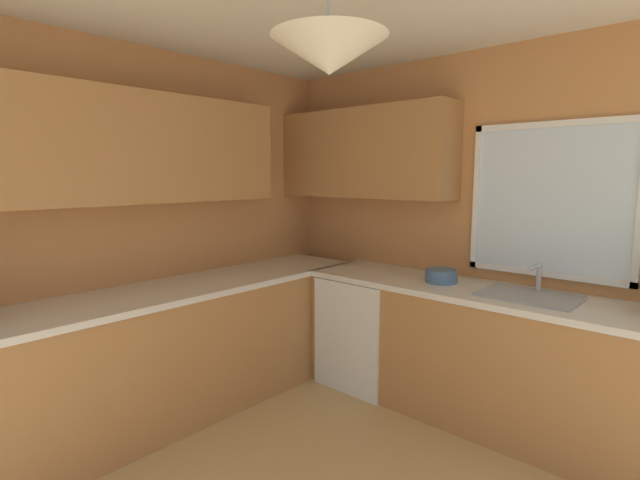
{
  "coord_description": "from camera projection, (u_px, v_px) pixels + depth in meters",
  "views": [
    {
      "loc": [
        1.19,
        -1.37,
        1.63
      ],
      "look_at": [
        -0.75,
        0.78,
        1.23
      ],
      "focal_mm": 26.33,
      "sensor_mm": 36.0,
      "label": 1
    }
  ],
  "objects": [
    {
      "name": "room_shell",
      "position": [
        283.0,
        145.0,
        2.71
      ],
      "size": [
        3.89,
        3.85,
        2.55
      ],
      "color": "#C6844C",
      "rests_on": "ground_plane"
    },
    {
      "name": "counter_run_left",
      "position": [
        144.0,
        361.0,
        3.01
      ],
      "size": [
        0.65,
        3.46,
        0.89
      ],
      "color": "#AD7542",
      "rests_on": "ground_plane"
    },
    {
      "name": "counter_run_back",
      "position": [
        515.0,
        363.0,
        2.97
      ],
      "size": [
        2.98,
        0.65,
        0.89
      ],
      "color": "#AD7542",
      "rests_on": "ground_plane"
    },
    {
      "name": "dishwasher",
      "position": [
        368.0,
        329.0,
        3.7
      ],
      "size": [
        0.6,
        0.6,
        0.85
      ],
      "primitive_type": "cube",
      "color": "white",
      "rests_on": "ground_plane"
    },
    {
      "name": "sink_assembly",
      "position": [
        530.0,
        295.0,
        2.87
      ],
      "size": [
        0.56,
        0.4,
        0.19
      ],
      "color": "#9EA0A5",
      "rests_on": "counter_run_back"
    },
    {
      "name": "bowl",
      "position": [
        441.0,
        276.0,
        3.25
      ],
      "size": [
        0.21,
        0.21,
        0.09
      ],
      "primitive_type": "cylinder",
      "color": "#4C7099",
      "rests_on": "counter_run_back"
    }
  ]
}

